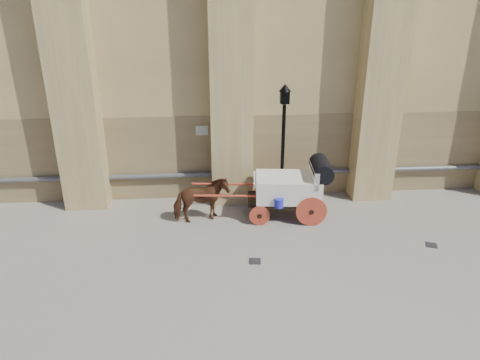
{
  "coord_description": "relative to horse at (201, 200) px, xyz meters",
  "views": [
    {
      "loc": [
        -1.82,
        -10.37,
        6.36
      ],
      "look_at": [
        -0.83,
        2.14,
        1.35
      ],
      "focal_mm": 32.0,
      "sensor_mm": 36.0,
      "label": 1
    }
  ],
  "objects": [
    {
      "name": "drain_grate_near",
      "position": [
        1.45,
        -2.53,
        -0.72
      ],
      "size": [
        0.35,
        0.35,
        0.01
      ],
      "primitive_type": "cube",
      "rotation": [
        0.0,
        0.0,
        -0.1
      ],
      "color": "black",
      "rests_on": "ground"
    },
    {
      "name": "carriage",
      "position": [
        2.96,
        0.13,
        0.34
      ],
      "size": [
        4.61,
        1.7,
        1.98
      ],
      "rotation": [
        0.0,
        0.0,
        -0.1
      ],
      "color": "black",
      "rests_on": "ground"
    },
    {
      "name": "ground",
      "position": [
        2.08,
        -2.06,
        -0.73
      ],
      "size": [
        90.0,
        90.0,
        0.0
      ],
      "primitive_type": "plane",
      "color": "gray",
      "rests_on": "ground"
    },
    {
      "name": "drain_grate_far",
      "position": [
        6.66,
        -2.08,
        -0.72
      ],
      "size": [
        0.42,
        0.42,
        0.01
      ],
      "primitive_type": "cube",
      "rotation": [
        0.0,
        0.0,
        -0.4
      ],
      "color": "black",
      "rests_on": "ground"
    },
    {
      "name": "street_lamp",
      "position": [
        2.74,
        0.95,
        1.52
      ],
      "size": [
        0.39,
        0.39,
        4.21
      ],
      "color": "black",
      "rests_on": "ground"
    },
    {
      "name": "horse",
      "position": [
        0.0,
        0.0,
        0.0
      ],
      "size": [
        1.87,
        1.2,
        1.46
      ],
      "primitive_type": "imported",
      "rotation": [
        0.0,
        0.0,
        1.83
      ],
      "color": "brown",
      "rests_on": "ground"
    }
  ]
}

